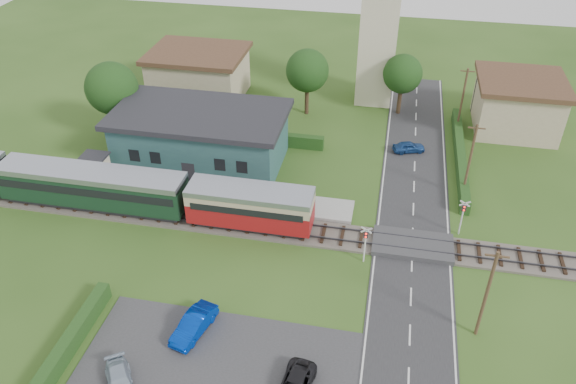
% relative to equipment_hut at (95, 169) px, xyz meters
% --- Properties ---
extents(ground, '(120.00, 120.00, 0.00)m').
position_rel_equipment_hut_xyz_m(ground, '(18.00, -5.20, -1.75)').
color(ground, '#2D4C19').
extents(railway_track, '(76.00, 3.20, 0.49)m').
position_rel_equipment_hut_xyz_m(railway_track, '(18.00, -3.20, -1.64)').
color(railway_track, '#4C443D').
rests_on(railway_track, ground).
extents(road, '(6.00, 70.00, 0.05)m').
position_rel_equipment_hut_xyz_m(road, '(28.00, -5.20, -1.72)').
color(road, '#28282B').
rests_on(road, ground).
extents(car_park, '(17.00, 9.00, 0.08)m').
position_rel_equipment_hut_xyz_m(car_park, '(16.50, -17.20, -1.71)').
color(car_park, '#333335').
rests_on(car_park, ground).
extents(crossing_deck, '(6.20, 3.40, 0.45)m').
position_rel_equipment_hut_xyz_m(crossing_deck, '(28.00, -3.20, -1.52)').
color(crossing_deck, '#333335').
rests_on(crossing_deck, ground).
extents(platform, '(30.00, 3.00, 0.45)m').
position_rel_equipment_hut_xyz_m(platform, '(8.00, 0.00, -1.52)').
color(platform, gray).
rests_on(platform, ground).
extents(equipment_hut, '(2.30, 2.30, 2.55)m').
position_rel_equipment_hut_xyz_m(equipment_hut, '(0.00, 0.00, 0.00)').
color(equipment_hut, beige).
rests_on(equipment_hut, platform).
extents(station_building, '(16.00, 9.00, 5.30)m').
position_rel_equipment_hut_xyz_m(station_building, '(8.00, 5.79, 0.95)').
color(station_building, '#284D50').
rests_on(station_building, ground).
extents(train, '(43.20, 2.90, 3.40)m').
position_rel_equipment_hut_xyz_m(train, '(-1.72, -3.20, 0.43)').
color(train, '#232328').
rests_on(train, ground).
extents(church_tower, '(6.00, 6.00, 17.60)m').
position_rel_equipment_hut_xyz_m(church_tower, '(23.00, 22.80, 8.48)').
color(church_tower, beige).
rests_on(church_tower, ground).
extents(house_west, '(10.80, 8.80, 5.50)m').
position_rel_equipment_hut_xyz_m(house_west, '(3.00, 19.80, 1.04)').
color(house_west, tan).
rests_on(house_west, ground).
extents(house_east, '(8.80, 8.80, 5.50)m').
position_rel_equipment_hut_xyz_m(house_east, '(38.00, 18.80, 1.05)').
color(house_east, tan).
rests_on(house_east, ground).
extents(hedge_carpark, '(0.80, 9.00, 1.20)m').
position_rel_equipment_hut_xyz_m(hedge_carpark, '(7.00, -17.20, -1.15)').
color(hedge_carpark, '#193814').
rests_on(hedge_carpark, ground).
extents(hedge_roadside, '(0.80, 18.00, 1.20)m').
position_rel_equipment_hut_xyz_m(hedge_roadside, '(32.20, 10.80, -1.15)').
color(hedge_roadside, '#193814').
rests_on(hedge_roadside, ground).
extents(hedge_station, '(22.00, 0.80, 1.30)m').
position_rel_equipment_hut_xyz_m(hedge_station, '(8.00, 10.30, -1.10)').
color(hedge_station, '#193814').
rests_on(hedge_station, ground).
extents(tree_a, '(5.20, 5.20, 8.00)m').
position_rel_equipment_hut_xyz_m(tree_a, '(-2.00, 8.80, 3.63)').
color(tree_a, '#332316').
rests_on(tree_a, ground).
extents(tree_b, '(4.60, 4.60, 7.34)m').
position_rel_equipment_hut_xyz_m(tree_b, '(16.00, 17.80, 3.27)').
color(tree_b, '#332316').
rests_on(tree_b, ground).
extents(tree_c, '(4.20, 4.20, 6.78)m').
position_rel_equipment_hut_xyz_m(tree_c, '(26.00, 19.80, 2.91)').
color(tree_c, '#332316').
rests_on(tree_c, ground).
extents(utility_pole_b, '(1.40, 0.22, 7.00)m').
position_rel_equipment_hut_xyz_m(utility_pole_b, '(32.20, -11.20, 1.88)').
color(utility_pole_b, '#473321').
rests_on(utility_pole_b, ground).
extents(utility_pole_c, '(1.40, 0.22, 7.00)m').
position_rel_equipment_hut_xyz_m(utility_pole_c, '(32.20, 4.80, 1.88)').
color(utility_pole_c, '#473321').
rests_on(utility_pole_c, ground).
extents(utility_pole_d, '(1.40, 0.22, 7.00)m').
position_rel_equipment_hut_xyz_m(utility_pole_d, '(32.20, 16.80, 1.88)').
color(utility_pole_d, '#473321').
rests_on(utility_pole_d, ground).
extents(crossing_signal_near, '(0.84, 0.28, 3.28)m').
position_rel_equipment_hut_xyz_m(crossing_signal_near, '(24.40, -5.61, 0.39)').
color(crossing_signal_near, silver).
rests_on(crossing_signal_near, ground).
extents(crossing_signal_far, '(0.84, 0.28, 3.28)m').
position_rel_equipment_hut_xyz_m(crossing_signal_far, '(31.60, -0.81, 0.39)').
color(crossing_signal_far, silver).
rests_on(crossing_signal_far, ground).
extents(streetlamp_west, '(0.30, 0.30, 5.15)m').
position_rel_equipment_hut_xyz_m(streetlamp_west, '(-4.00, 14.80, 1.29)').
color(streetlamp_west, '#3F3F47').
rests_on(streetlamp_west, ground).
extents(streetlamp_east, '(0.30, 0.30, 5.15)m').
position_rel_equipment_hut_xyz_m(streetlamp_east, '(34.00, 21.80, 1.29)').
color(streetlamp_east, '#3F3F47').
rests_on(streetlamp_east, ground).
extents(car_on_road, '(3.38, 2.19, 1.07)m').
position_rel_equipment_hut_xyz_m(car_on_road, '(27.33, 11.45, -1.16)').
color(car_on_road, navy).
rests_on(car_on_road, road).
extents(car_park_blue, '(2.32, 4.17, 1.30)m').
position_rel_equipment_hut_xyz_m(car_park_blue, '(14.20, -14.70, -1.02)').
color(car_park_blue, '#00289C').
rests_on(car_park_blue, car_park).
extents(car_park_silver, '(3.18, 3.76, 1.03)m').
position_rel_equipment_hut_xyz_m(car_park_silver, '(11.35, -19.63, -1.15)').
color(car_park_silver, '#A6B6C8').
rests_on(car_park_silver, car_park).
extents(pedestrian_near, '(0.78, 0.63, 1.86)m').
position_rel_equipment_hut_xyz_m(pedestrian_near, '(13.02, 0.24, -0.37)').
color(pedestrian_near, gray).
rests_on(pedestrian_near, platform).
extents(pedestrian_far, '(0.88, 1.02, 1.82)m').
position_rel_equipment_hut_xyz_m(pedestrian_far, '(3.83, -0.69, -0.39)').
color(pedestrian_far, gray).
rests_on(pedestrian_far, platform).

